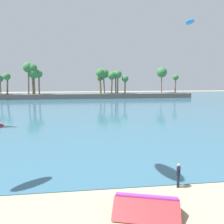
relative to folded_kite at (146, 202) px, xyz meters
The scene contains 5 objects.
sea 59.84m from the folded_kite, 92.59° to the left, with size 220.00×113.28×0.06m, color #386B84.
palm_headland 76.36m from the folded_kite, 92.83° to the left, with size 81.82×6.36×13.11m.
folded_kite is the anchor object (origin of this frame).
person_at_waterline 4.19m from the folded_kite, 43.33° to the left, with size 0.35×0.48×1.67m.
kite_aloft_high_over_bay 39.77m from the folded_kite, 61.94° to the left, with size 3.86×1.31×0.54m, color #237FD1.
Camera 1 is at (-0.82, -6.22, 7.34)m, focal length 38.66 mm.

